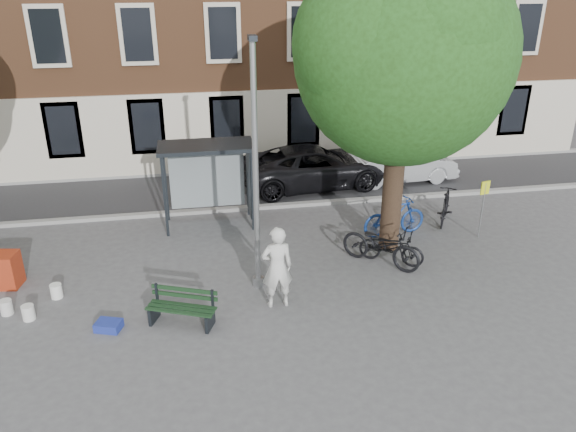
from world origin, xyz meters
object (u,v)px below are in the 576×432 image
(bike_c, at_px, (381,245))
(bike_a, at_px, (391,247))
(bike_b, at_px, (395,217))
(bike_d, at_px, (445,206))
(car_dark, at_px, (314,166))
(lamppost, at_px, (256,183))
(bus_shelter, at_px, (220,165))
(bench, at_px, (182,309))
(car_silver, at_px, (400,164))
(notice_sign, at_px, (484,198))
(red_stand, at_px, (1,270))
(painter, at_px, (277,267))

(bike_c, bearing_deg, bike_a, -37.61)
(bike_b, height_order, bike_c, bike_b)
(bike_d, relative_size, car_dark, 0.33)
(lamppost, distance_m, bike_b, 5.42)
(bus_shelter, xyz_separation_m, bench, (-1.29, -5.45, -1.55))
(bike_b, height_order, car_silver, car_silver)
(notice_sign, bearing_deg, bench, -174.53)
(bike_b, relative_size, car_dark, 0.37)
(car_silver, height_order, red_stand, car_silver)
(bike_a, relative_size, notice_sign, 1.00)
(car_silver, bearing_deg, red_stand, 110.36)
(painter, relative_size, bike_a, 1.14)
(bike_b, distance_m, notice_sign, 2.62)
(red_stand, bearing_deg, bike_b, 5.79)
(car_silver, distance_m, notice_sign, 5.19)
(bike_a, distance_m, bike_c, 0.35)
(car_dark, height_order, car_silver, car_dark)
(car_dark, distance_m, car_silver, 3.32)
(bus_shelter, bearing_deg, notice_sign, -18.14)
(bench, relative_size, red_stand, 1.81)
(bike_c, bearing_deg, bus_shelter, 92.59)
(painter, distance_m, car_dark, 8.26)
(car_dark, relative_size, car_silver, 1.30)
(car_silver, bearing_deg, lamppost, 133.49)
(bench, height_order, car_silver, car_silver)
(bike_b, bearing_deg, bus_shelter, 61.32)
(car_silver, relative_size, notice_sign, 2.36)
(bike_b, relative_size, bike_c, 0.89)
(bike_c, xyz_separation_m, notice_sign, (3.48, 1.12, 0.67))
(bus_shelter, distance_m, bench, 5.81)
(bike_d, distance_m, red_stand, 12.85)
(painter, relative_size, red_stand, 2.27)
(bike_d, xyz_separation_m, notice_sign, (0.53, -1.24, 0.73))
(bike_b, xyz_separation_m, bike_d, (1.93, 0.64, -0.06))
(bike_a, xyz_separation_m, notice_sign, (3.16, 1.07, 0.80))
(car_silver, bearing_deg, notice_sign, -177.08)
(painter, bearing_deg, bus_shelter, -82.68)
(bench, bearing_deg, lamppost, 57.86)
(bike_a, height_order, car_silver, car_silver)
(painter, xyz_separation_m, car_dark, (2.66, 7.82, -0.26))
(car_dark, bearing_deg, car_silver, -97.25)
(bike_a, bearing_deg, lamppost, 131.92)
(bike_a, relative_size, bike_c, 0.79)
(bike_a, bearing_deg, car_dark, 39.89)
(bus_shelter, height_order, car_dark, bus_shelter)
(bike_b, distance_m, bike_d, 2.04)
(bike_a, xyz_separation_m, car_silver, (2.58, 6.19, 0.22))
(bus_shelter, relative_size, notice_sign, 1.60)
(bench, distance_m, car_dark, 9.54)
(painter, xyz_separation_m, notice_sign, (6.56, 2.63, 0.25))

